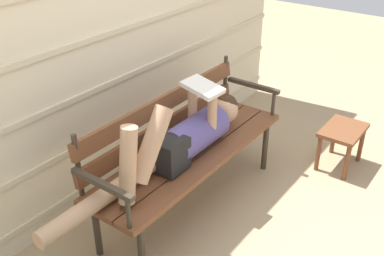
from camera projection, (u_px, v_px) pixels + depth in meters
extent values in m
plane|color=tan|center=(203.00, 210.00, 3.22)|extent=(12.00, 12.00, 0.00)
cube|color=beige|center=(116.00, 29.00, 3.03)|extent=(4.08, 0.06, 2.38)
cube|color=beige|center=(130.00, 159.00, 3.50)|extent=(4.08, 0.02, 0.04)
cube|color=beige|center=(127.00, 120.00, 3.34)|extent=(4.08, 0.02, 0.04)
cube|color=beige|center=(124.00, 77.00, 3.17)|extent=(4.08, 0.02, 0.04)
cube|color=beige|center=(120.00, 30.00, 3.01)|extent=(4.08, 0.02, 0.04)
cube|color=brown|center=(211.00, 161.00, 2.98)|extent=(1.66, 0.15, 0.04)
cube|color=brown|center=(192.00, 154.00, 3.06)|extent=(1.66, 0.15, 0.04)
cube|color=brown|center=(174.00, 146.00, 3.14)|extent=(1.66, 0.15, 0.04)
cube|color=brown|center=(165.00, 127.00, 3.12)|extent=(1.59, 0.05, 0.11)
cube|color=brown|center=(164.00, 103.00, 3.03)|extent=(1.59, 0.05, 0.11)
cylinder|color=#382D23|center=(78.00, 166.00, 2.54)|extent=(0.03, 0.03, 0.40)
cylinder|color=#382D23|center=(225.00, 80.00, 3.61)|extent=(0.03, 0.03, 0.40)
cylinder|color=#382D23|center=(142.00, 254.00, 2.56)|extent=(0.04, 0.04, 0.42)
cylinder|color=#382D23|center=(265.00, 146.00, 3.59)|extent=(0.04, 0.04, 0.42)
cylinder|color=#382D23|center=(97.00, 227.00, 2.75)|extent=(0.04, 0.04, 0.42)
cylinder|color=#382D23|center=(226.00, 132.00, 3.78)|extent=(0.04, 0.04, 0.42)
cube|color=#382D23|center=(102.00, 184.00, 2.39)|extent=(0.04, 0.45, 0.03)
cylinder|color=#382D23|center=(128.00, 212.00, 2.34)|extent=(0.03, 0.03, 0.20)
cube|color=#382D23|center=(253.00, 85.00, 3.52)|extent=(0.04, 0.45, 0.03)
cylinder|color=#382D23|center=(273.00, 103.00, 3.47)|extent=(0.03, 0.03, 0.20)
cylinder|color=#514784|center=(196.00, 134.00, 3.02)|extent=(0.48, 0.24, 0.24)
cube|color=black|center=(167.00, 153.00, 2.81)|extent=(0.20, 0.22, 0.21)
sphere|color=tan|center=(225.00, 110.00, 3.26)|extent=(0.19, 0.19, 0.19)
sphere|color=#382314|center=(227.00, 105.00, 3.26)|extent=(0.16, 0.16, 0.16)
cylinder|color=tan|center=(152.00, 144.00, 2.55)|extent=(0.34, 0.11, 0.43)
cylinder|color=tan|center=(128.00, 166.00, 2.43)|extent=(0.16, 0.09, 0.46)
cylinder|color=tan|center=(102.00, 198.00, 2.52)|extent=(0.85, 0.10, 0.10)
cylinder|color=tan|center=(212.00, 113.00, 2.96)|extent=(0.06, 0.06, 0.30)
cylinder|color=tan|center=(193.00, 107.00, 3.04)|extent=(0.06, 0.06, 0.30)
cube|color=silver|center=(202.00, 87.00, 2.92)|extent=(0.20, 0.26, 0.07)
cube|color=brown|center=(343.00, 130.00, 3.57)|extent=(0.42, 0.29, 0.03)
cylinder|color=brown|center=(347.00, 162.00, 3.48)|extent=(0.04, 0.04, 0.32)
cylinder|color=brown|center=(361.00, 144.00, 3.71)|extent=(0.04, 0.04, 0.32)
cylinder|color=brown|center=(318.00, 153.00, 3.60)|extent=(0.04, 0.04, 0.32)
cylinder|color=brown|center=(334.00, 136.00, 3.83)|extent=(0.04, 0.04, 0.32)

